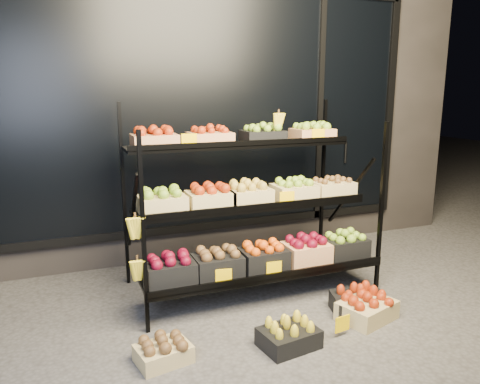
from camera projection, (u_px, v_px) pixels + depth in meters
name	position (u px, v px, depth m)	size (l,w,h in m)	color
ground	(282.00, 319.00, 3.68)	(24.00, 24.00, 0.00)	#514F4C
building	(190.00, 90.00, 5.65)	(6.00, 2.08, 3.50)	#2D2826
display_rack	(252.00, 205.00, 4.05)	(2.18, 1.02, 1.67)	black
tag_floor_b	(342.00, 329.00, 3.40)	(0.13, 0.01, 0.12)	#FFC800
floor_crate_left	(163.00, 350.00, 3.08)	(0.39, 0.31, 0.18)	tan
floor_crate_midleft	(289.00, 334.00, 3.26)	(0.43, 0.34, 0.20)	black
floor_crate_midright	(367.00, 307.00, 3.65)	(0.50, 0.43, 0.21)	tan
floor_crate_right	(360.00, 302.00, 3.75)	(0.50, 0.42, 0.21)	black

